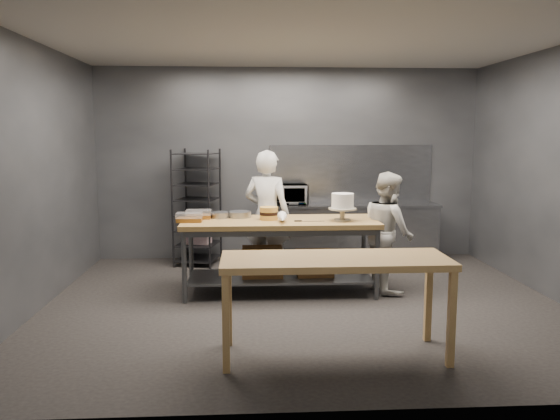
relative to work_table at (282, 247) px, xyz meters
name	(u,v)px	position (x,y,z in m)	size (l,w,h in m)	color
ground	(304,304)	(0.23, -0.51, -0.57)	(6.00, 6.00, 0.00)	black
back_wall	(288,164)	(0.23, 1.99, 0.93)	(6.00, 0.04, 3.00)	#4C4F54
work_table	(282,247)	(0.00, 0.00, 0.00)	(2.40, 0.90, 0.92)	olive
near_counter	(335,267)	(0.35, -2.01, 0.24)	(2.00, 0.70, 0.90)	#A27C43
back_counter	(353,232)	(1.23, 1.67, -0.12)	(2.60, 0.60, 0.90)	slate
splashback_panel	(351,173)	(1.23, 1.97, 0.78)	(2.60, 0.02, 0.90)	slate
speed_rack	(197,208)	(-1.19, 1.59, 0.28)	(0.73, 0.77, 1.75)	black
chef_behind	(267,215)	(-0.16, 0.64, 0.31)	(0.64, 0.42, 1.76)	silver
chef_right	(388,232)	(1.35, 0.02, 0.18)	(0.73, 0.57, 1.51)	beige
microwave	(290,194)	(0.23, 1.67, 0.48)	(0.54, 0.37, 0.30)	black
frosted_cake_stand	(343,203)	(0.74, -0.13, 0.57)	(0.34, 0.34, 0.34)	#ACA389
layer_cake	(269,213)	(-0.16, 0.01, 0.43)	(0.23, 0.23, 0.16)	gold
cake_pans	(232,215)	(-0.62, 0.22, 0.39)	(0.51, 0.30, 0.07)	gray
piping_bag	(282,218)	(-0.01, -0.27, 0.41)	(0.12, 0.12, 0.38)	white
offset_spatula	(305,221)	(0.28, -0.16, 0.35)	(0.36, 0.02, 0.02)	slate
pastry_clamshells	(194,216)	(-1.08, 0.03, 0.40)	(0.40, 0.45, 0.11)	#90591C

